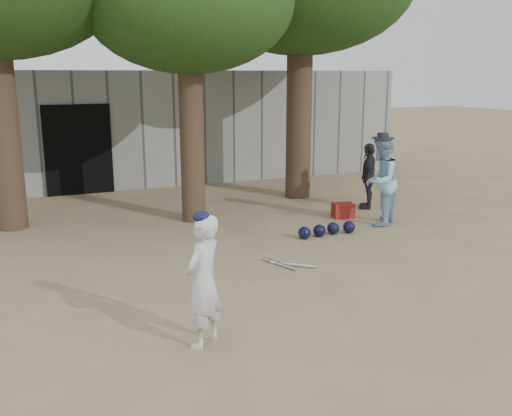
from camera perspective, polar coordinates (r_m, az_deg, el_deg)
name	(u,v)px	position (r m, az deg, el deg)	size (l,w,h in m)	color
ground	(245,296)	(7.76, -1.16, -8.83)	(70.00, 70.00, 0.00)	#937C5E
boy_player	(203,281)	(6.21, -5.29, -7.31)	(0.54, 0.36, 1.49)	silver
spectator_blue	(381,181)	(11.38, 12.36, 2.63)	(0.85, 0.66, 1.75)	#89B3D4
spectator_dark	(368,176)	(12.78, 11.18, 3.15)	(0.85, 0.35, 1.45)	black
red_bag	(343,210)	(11.97, 8.68, -0.23)	(0.42, 0.32, 0.30)	maroon
back_building	(110,124)	(17.26, -14.39, 8.18)	(16.00, 5.24, 3.00)	gray
helmet_row	(327,230)	(10.59, 7.09, -2.16)	(1.19, 0.30, 0.23)	black
bat_pile	(286,264)	(8.93, 3.02, -5.62)	(0.62, 0.73, 0.06)	silver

